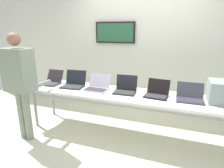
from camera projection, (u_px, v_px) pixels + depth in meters
ground at (124, 135)px, 3.18m from camera, size 8.00×8.00×0.04m
back_wall at (140, 51)px, 3.85m from camera, size 8.00×0.11×2.51m
workbench at (124, 96)px, 2.99m from camera, size 3.35×0.70×0.73m
laptop_station_0 at (52, 81)px, 3.48m from camera, size 0.32×0.36×0.23m
laptop_station_1 at (74, 83)px, 3.31m from camera, size 0.40×0.37×0.27m
laptop_station_2 at (97, 86)px, 3.15m from camera, size 0.38×0.36×0.24m
laptop_station_3 at (125, 89)px, 3.01m from camera, size 0.35×0.31×0.26m
laptop_station_4 at (157, 93)px, 2.83m from camera, size 0.36×0.35×0.23m
laptop_station_5 at (190, 96)px, 2.68m from camera, size 0.38×0.34×0.22m
person at (20, 78)px, 2.81m from camera, size 0.45×0.60×1.66m
paper_sheet at (33, 86)px, 3.35m from camera, size 0.28×0.34×0.00m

